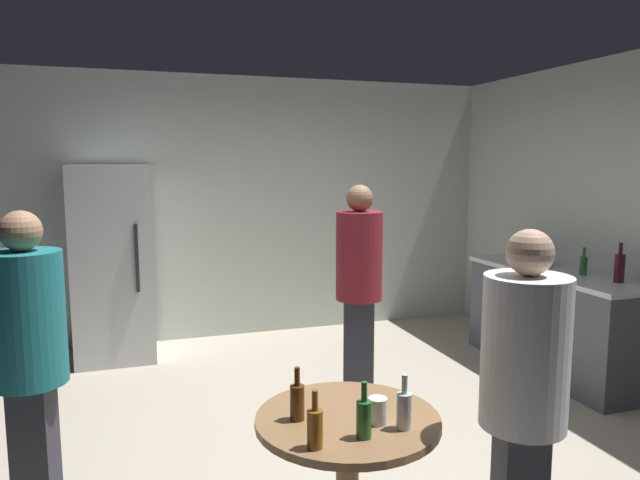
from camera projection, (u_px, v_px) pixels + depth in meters
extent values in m
cube|color=#B2A893|center=(335.00, 448.00, 3.83)|extent=(5.20, 5.20, 0.10)
cube|color=beige|center=(252.00, 208.00, 6.13)|extent=(5.32, 0.06, 2.70)
cube|color=silver|center=(113.00, 263.00, 5.35)|extent=(0.70, 0.65, 1.80)
cube|color=#262628|center=(137.00, 258.00, 5.08)|extent=(0.03, 0.03, 0.60)
cube|color=#4C515B|center=(556.00, 323.00, 5.08)|extent=(0.60, 1.77, 0.86)
cube|color=silver|center=(559.00, 272.00, 5.02)|extent=(0.64, 1.81, 0.04)
cylinder|color=#B2B2B7|center=(544.00, 260.00, 5.13)|extent=(0.17, 0.17, 0.14)
sphere|color=black|center=(544.00, 250.00, 5.12)|extent=(0.04, 0.04, 0.04)
cone|color=#B2B2B7|center=(554.00, 257.00, 5.16)|extent=(0.09, 0.04, 0.06)
cylinder|color=#3F141E|center=(619.00, 268.00, 4.48)|extent=(0.08, 0.08, 0.22)
cylinder|color=#3F141E|center=(621.00, 249.00, 4.46)|extent=(0.03, 0.03, 0.09)
cylinder|color=#26662D|center=(583.00, 266.00, 4.78)|extent=(0.06, 0.06, 0.15)
cylinder|color=#26662D|center=(584.00, 252.00, 4.77)|extent=(0.02, 0.02, 0.08)
cylinder|color=olive|center=(348.00, 420.00, 2.50)|extent=(0.80, 0.80, 0.03)
cylinder|color=#8C5919|center=(315.00, 429.00, 2.21)|extent=(0.06, 0.06, 0.15)
cylinder|color=#8C5919|center=(315.00, 400.00, 2.20)|extent=(0.02, 0.02, 0.08)
cylinder|color=#593314|center=(297.00, 403.00, 2.46)|extent=(0.06, 0.06, 0.15)
cylinder|color=#593314|center=(297.00, 377.00, 2.44)|extent=(0.02, 0.02, 0.08)
cylinder|color=#26662D|center=(364.00, 419.00, 2.30)|extent=(0.06, 0.06, 0.15)
cylinder|color=#26662D|center=(364.00, 392.00, 2.28)|extent=(0.02, 0.02, 0.08)
cylinder|color=silver|center=(404.00, 411.00, 2.38)|extent=(0.06, 0.06, 0.15)
cylinder|color=silver|center=(405.00, 384.00, 2.36)|extent=(0.02, 0.02, 0.08)
cylinder|color=white|center=(378.00, 411.00, 2.43)|extent=(0.08, 0.08, 0.11)
cube|color=#2D2D38|center=(36.00, 462.00, 2.78)|extent=(0.20, 0.24, 0.79)
cylinder|color=#1E727A|center=(27.00, 318.00, 2.69)|extent=(0.39, 0.39, 0.63)
sphere|color=tan|center=(21.00, 231.00, 2.64)|extent=(0.19, 0.19, 0.19)
cylinder|color=white|center=(525.00, 352.00, 2.29)|extent=(0.43, 0.43, 0.61)
sphere|color=#D8AD8C|center=(530.00, 253.00, 2.24)|extent=(0.18, 0.18, 0.18)
cube|color=#2D2D38|center=(358.00, 353.00, 4.34)|extent=(0.26, 0.23, 0.82)
cylinder|color=maroon|center=(359.00, 256.00, 4.25)|extent=(0.43, 0.43, 0.65)
sphere|color=#8C6647|center=(360.00, 198.00, 4.19)|extent=(0.19, 0.19, 0.19)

